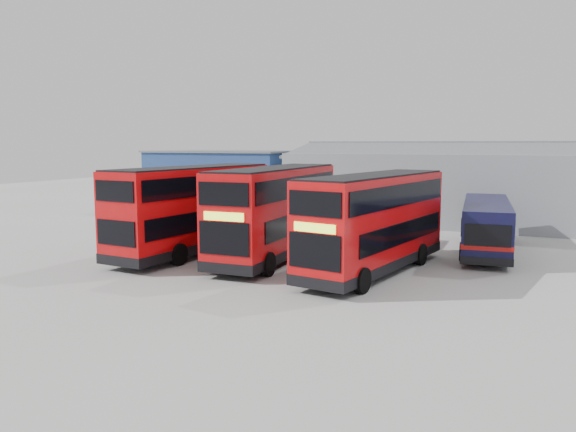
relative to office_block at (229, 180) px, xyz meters
The scene contains 8 objects.
ground_plane 22.94m from the office_block, 52.11° to the right, with size 120.00×120.00×0.00m, color #9E9E99.
office_block is the anchor object (origin of this frame).
maintenance_shed 22.09m from the office_block, ahead, with size 30.50×12.00×5.89m.
double_decker_left 19.17m from the office_block, 64.45° to the right, with size 3.34×10.88×4.54m.
double_decker_centre 20.89m from the office_block, 52.56° to the right, with size 3.15×10.87×4.55m.
double_decker_right 25.13m from the office_block, 44.15° to the right, with size 4.05×10.57×4.37m.
single_decker_blue 24.43m from the office_block, 25.47° to the right, with size 3.36×10.11×2.69m.
panel_van 7.84m from the office_block, 115.70° to the right, with size 3.05×5.06×2.08m.
Camera 1 is at (10.91, -23.37, 5.69)m, focal length 35.00 mm.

